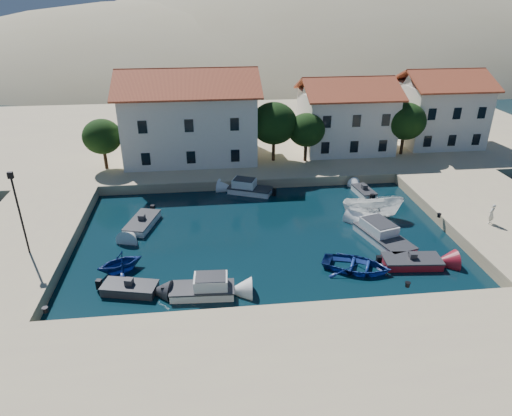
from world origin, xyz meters
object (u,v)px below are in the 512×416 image
(cabin_cruiser_east, at_px, (384,236))
(lamppost, at_px, (18,206))
(building_mid, at_px, (346,113))
(building_left, at_px, (190,113))
(cabin_cruiser_south, at_px, (202,289))
(boat_east, at_px, (371,217))
(building_right, at_px, (440,106))
(rowboat_south, at_px, (356,269))
(pedestrian, at_px, (491,214))

(cabin_cruiser_east, bearing_deg, lamppost, 74.40)
(building_mid, bearing_deg, building_left, -176.82)
(building_mid, height_order, lamppost, building_mid)
(lamppost, distance_m, cabin_cruiser_east, 27.17)
(cabin_cruiser_south, bearing_deg, boat_east, 35.93)
(cabin_cruiser_east, bearing_deg, building_right, -50.10)
(cabin_cruiser_east, bearing_deg, building_mid, -23.44)
(building_mid, relative_size, rowboat_south, 2.17)
(rowboat_south, relative_size, boat_east, 0.91)
(building_left, height_order, boat_east, building_left)
(building_right, distance_m, cabin_cruiser_south, 40.15)
(lamppost, xyz_separation_m, cabin_cruiser_south, (12.39, -5.20, -4.28))
(lamppost, height_order, pedestrian, lamppost)
(lamppost, relative_size, rowboat_south, 1.29)
(building_mid, xyz_separation_m, rowboat_south, (-6.09, -24.43, -5.22))
(building_left, distance_m, boat_east, 22.97)
(cabin_cruiser_south, distance_m, boat_east, 17.82)
(building_left, relative_size, cabin_cruiser_south, 3.42)
(pedestrian, bearing_deg, lamppost, -37.79)
(boat_east, bearing_deg, cabin_cruiser_south, 128.85)
(cabin_cruiser_south, bearing_deg, lamppost, 160.29)
(cabin_cruiser_south, xyz_separation_m, rowboat_south, (11.01, 1.77, -0.48))
(cabin_cruiser_east, xyz_separation_m, pedestrian, (8.92, 0.21, 1.38))
(boat_east, distance_m, pedestrian, 9.49)
(cabin_cruiser_south, xyz_separation_m, cabin_cruiser_east, (14.43, 5.44, -0.00))
(rowboat_south, height_order, boat_east, boat_east)
(cabin_cruiser_east, bearing_deg, rowboat_south, 120.89)
(cabin_cruiser_east, bearing_deg, building_left, 21.69)
(cabin_cruiser_east, height_order, boat_east, cabin_cruiser_east)
(building_mid, bearing_deg, pedestrian, -73.10)
(building_mid, bearing_deg, boat_east, -97.41)
(building_mid, relative_size, building_right, 1.11)
(cabin_cruiser_south, relative_size, pedestrian, 2.52)
(building_left, relative_size, building_mid, 1.40)
(building_mid, relative_size, lamppost, 1.69)
(cabin_cruiser_south, bearing_deg, cabin_cruiser_east, 23.68)
(building_right, xyz_separation_m, cabin_cruiser_east, (-14.67, -21.76, -5.00))
(building_left, xyz_separation_m, cabin_cruiser_south, (0.89, -25.20, -5.46))
(boat_east, xyz_separation_m, pedestrian, (8.39, -4.03, 1.85))
(cabin_cruiser_east, distance_m, pedestrian, 9.02)
(building_left, bearing_deg, cabin_cruiser_south, -87.97)
(building_left, relative_size, pedestrian, 8.62)
(building_left, distance_m, building_right, 30.07)
(boat_east, bearing_deg, building_mid, -1.45)
(rowboat_south, bearing_deg, cabin_cruiser_east, -18.12)
(lamppost, xyz_separation_m, cabin_cruiser_east, (26.83, 0.24, -4.28))
(cabin_cruiser_south, bearing_deg, building_right, 46.10)
(building_left, bearing_deg, building_mid, 3.18)
(building_left, bearing_deg, cabin_cruiser_east, -52.20)
(building_left, distance_m, rowboat_south, 26.94)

